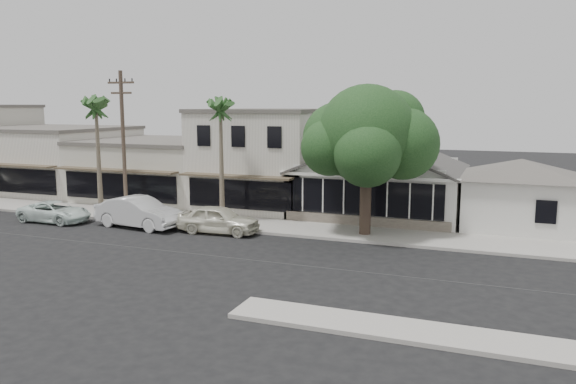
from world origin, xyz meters
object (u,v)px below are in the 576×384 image
at_px(car_0, 219,219).
at_px(car_2, 55,212).
at_px(car_1, 139,212).
at_px(shade_tree, 367,137).
at_px(utility_pole, 123,142).

height_order(car_0, car_2, car_0).
distance_m(car_1, shade_tree, 13.67).
bearing_deg(car_1, car_0, -78.82).
relative_size(utility_pole, car_2, 2.01).
xyz_separation_m(utility_pole, shade_tree, (14.42, 1.47, 0.54)).
bearing_deg(car_1, shade_tree, -70.79).
distance_m(car_1, car_2, 5.70).
bearing_deg(car_2, utility_pole, -65.67).
xyz_separation_m(car_0, car_1, (-5.00, -0.34, 0.11)).
relative_size(car_1, shade_tree, 0.66).
relative_size(utility_pole, shade_tree, 1.11).
bearing_deg(car_0, shade_tree, -75.96).
bearing_deg(shade_tree, utility_pole, -174.17).
distance_m(car_0, car_1, 5.01).
bearing_deg(car_2, shade_tree, -80.16).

